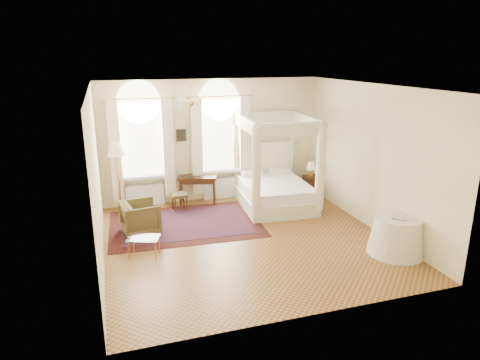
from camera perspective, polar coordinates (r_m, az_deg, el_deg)
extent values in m
plane|color=#99612C|center=(9.49, 0.88, -7.94)|extent=(6.00, 6.00, 0.00)
plane|color=#FFF1C2|center=(11.75, -3.74, 5.27)|extent=(6.00, 0.00, 6.00)
plane|color=#FFF1C2|center=(6.30, 9.64, -4.88)|extent=(6.00, 0.00, 6.00)
plane|color=#FFF1C2|center=(8.51, -18.61, 0.10)|extent=(0.00, 6.00, 6.00)
plane|color=#FFF1C2|center=(10.26, 17.04, 2.95)|extent=(0.00, 6.00, 6.00)
plane|color=white|center=(8.67, 0.98, 12.35)|extent=(6.00, 6.00, 0.00)
cube|color=white|center=(11.40, -13.06, 5.30)|extent=(1.10, 0.04, 1.90)
cylinder|color=white|center=(11.26, -13.38, 10.05)|extent=(1.10, 0.04, 1.10)
cube|color=white|center=(11.53, -12.71, 0.39)|extent=(1.32, 0.24, 0.08)
cube|color=beige|center=(11.25, -16.31, 3.62)|extent=(0.28, 0.14, 2.60)
cube|color=beige|center=(11.35, -9.53, 4.17)|extent=(0.28, 0.14, 2.60)
cube|color=white|center=(11.70, -12.56, -1.98)|extent=(1.00, 0.12, 0.58)
cube|color=white|center=(11.74, -2.76, 6.02)|extent=(1.10, 0.04, 1.90)
cylinder|color=white|center=(11.61, -2.83, 10.64)|extent=(1.10, 0.04, 1.10)
cube|color=white|center=(11.87, -2.59, 1.25)|extent=(1.32, 0.24, 0.08)
cube|color=beige|center=(11.48, -5.77, 4.44)|extent=(0.28, 0.14, 2.60)
cube|color=beige|center=(11.82, 0.62, 4.87)|extent=(0.28, 0.14, 2.60)
cube|color=white|center=(12.04, -2.58, -1.07)|extent=(1.00, 0.12, 0.58)
cylinder|color=#B07E3A|center=(9.61, -6.56, 11.45)|extent=(0.02, 0.02, 0.40)
sphere|color=#B07E3A|center=(9.63, -6.52, 10.15)|extent=(0.16, 0.16, 0.16)
sphere|color=beige|center=(9.67, -5.23, 10.63)|extent=(0.07, 0.07, 0.07)
sphere|color=beige|center=(9.83, -6.11, 10.70)|extent=(0.07, 0.07, 0.07)
sphere|color=beige|center=(9.79, -7.40, 10.63)|extent=(0.07, 0.07, 0.07)
sphere|color=beige|center=(9.58, -7.84, 10.50)|extent=(0.07, 0.07, 0.07)
sphere|color=beige|center=(9.42, -6.97, 10.42)|extent=(0.07, 0.07, 0.07)
sphere|color=beige|center=(9.46, -5.64, 10.49)|extent=(0.07, 0.07, 0.07)
cube|color=black|center=(11.51, -7.85, 5.94)|extent=(0.26, 0.03, 0.32)
cube|color=black|center=(12.09, 3.00, 7.04)|extent=(0.22, 0.03, 0.26)
cube|color=beige|center=(11.46, 4.62, -2.62)|extent=(1.89, 2.27, 0.37)
cube|color=white|center=(11.36, 4.66, -1.05)|extent=(1.78, 2.16, 0.29)
cube|color=beige|center=(12.20, 3.18, 2.21)|extent=(1.75, 0.20, 1.23)
cube|color=beige|center=(11.92, -0.51, 3.16)|extent=(0.10, 0.10, 2.36)
cube|color=beige|center=(12.38, 6.84, 3.54)|extent=(0.10, 0.10, 2.36)
cube|color=beige|center=(10.01, 2.15, 0.56)|extent=(0.10, 0.10, 2.36)
cube|color=beige|center=(10.55, 10.67, 1.12)|extent=(0.10, 0.10, 2.36)
cube|color=beige|center=(11.91, 3.32, 8.91)|extent=(1.75, 0.20, 0.08)
cube|color=beige|center=(10.00, 6.74, 7.39)|extent=(1.75, 0.20, 0.08)
cube|color=beige|center=(10.72, 0.73, 8.10)|extent=(0.23, 2.16, 0.08)
cube|color=beige|center=(11.23, 8.86, 8.29)|extent=(0.23, 2.16, 0.08)
cube|color=beige|center=(11.93, 3.31, 8.22)|extent=(1.81, 0.16, 0.29)
cube|color=beige|center=(10.03, 6.71, 6.57)|extent=(1.81, 0.16, 0.29)
cube|color=beige|center=(10.74, 0.72, 7.34)|extent=(0.19, 2.22, 0.29)
cube|color=beige|center=(11.25, 8.83, 7.56)|extent=(0.19, 2.22, 0.29)
cylinder|color=beige|center=(9.98, 2.16, 1.13)|extent=(0.23, 0.23, 2.16)
cylinder|color=beige|center=(10.53, 10.70, 1.66)|extent=(0.23, 0.23, 2.16)
cube|color=#381A0F|center=(12.31, 9.55, -0.84)|extent=(0.44, 0.40, 0.62)
cylinder|color=#B07E3A|center=(12.22, 9.42, 1.03)|extent=(0.12, 0.12, 0.20)
cone|color=beige|center=(12.17, 9.46, 1.92)|extent=(0.27, 0.27, 0.21)
cube|color=#381A0F|center=(11.57, -5.71, 0.40)|extent=(1.13, 0.79, 0.06)
cube|color=#381A0F|center=(11.60, -5.70, -0.04)|extent=(1.00, 0.66, 0.10)
cylinder|color=#381A0F|center=(11.91, -7.76, -1.10)|extent=(0.05, 0.05, 0.72)
cylinder|color=#381A0F|center=(11.85, -3.42, -1.07)|extent=(0.05, 0.05, 0.72)
cylinder|color=#381A0F|center=(11.52, -7.96, -1.72)|extent=(0.05, 0.05, 0.72)
cylinder|color=#381A0F|center=(11.46, -3.47, -1.68)|extent=(0.05, 0.05, 0.72)
imported|color=black|center=(11.45, -6.80, 0.43)|extent=(0.35, 0.23, 0.03)
cube|color=#43391C|center=(11.18, -8.09, -1.98)|extent=(0.42, 0.42, 0.08)
cylinder|color=#381A0F|center=(11.09, -8.60, -3.41)|extent=(0.04, 0.04, 0.38)
cylinder|color=#381A0F|center=(11.15, -7.12, -3.23)|extent=(0.04, 0.04, 0.38)
cylinder|color=#381A0F|center=(11.36, -8.95, -2.93)|extent=(0.04, 0.04, 0.38)
cylinder|color=#381A0F|center=(11.43, -7.50, -2.76)|extent=(0.04, 0.04, 0.38)
imported|color=#483D1F|center=(9.96, -13.10, -4.88)|extent=(0.91, 0.89, 0.74)
cube|color=silver|center=(8.78, -12.72, -7.55)|extent=(0.72, 0.61, 0.02)
cylinder|color=#B07E3A|center=(8.78, -14.61, -9.14)|extent=(0.02, 0.02, 0.41)
cylinder|color=#B07E3A|center=(8.65, -11.21, -9.31)|extent=(0.02, 0.02, 0.41)
cylinder|color=#B07E3A|center=(9.08, -14.00, -8.21)|extent=(0.02, 0.02, 0.41)
cylinder|color=#B07E3A|center=(8.96, -10.71, -8.36)|extent=(0.02, 0.02, 0.41)
cylinder|color=#B07E3A|center=(11.57, -15.58, -3.90)|extent=(0.32, 0.32, 0.03)
cylinder|color=#B07E3A|center=(11.33, -15.88, -0.16)|extent=(0.04, 0.04, 1.60)
cone|color=beige|center=(11.13, -16.22, 4.06)|extent=(0.47, 0.47, 0.34)
cube|color=#441510|center=(10.40, -7.29, -5.81)|extent=(3.64, 2.70, 0.01)
cube|color=black|center=(10.40, -7.29, -5.78)|extent=(3.07, 2.12, 0.01)
cone|color=white|center=(9.30, 20.17, -7.04)|extent=(1.15, 1.15, 0.74)
cylinder|color=white|center=(9.16, 20.41, -4.79)|extent=(0.94, 0.94, 0.04)
imported|color=black|center=(8.98, 20.40, -4.98)|extent=(0.34, 0.35, 0.03)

